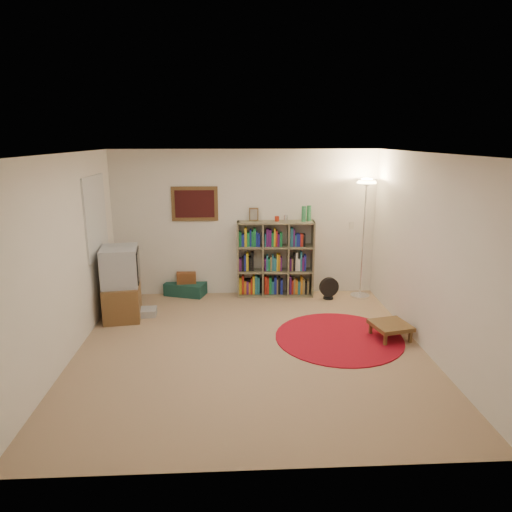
{
  "coord_description": "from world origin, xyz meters",
  "views": [
    {
      "loc": [
        -0.21,
        -5.46,
        2.68
      ],
      "look_at": [
        0.1,
        0.6,
        1.1
      ],
      "focal_mm": 32.0,
      "sensor_mm": 36.0,
      "label": 1
    }
  ],
  "objects_px": {
    "floor_lamp": "(366,199)",
    "suitcase": "(187,288)",
    "tv_stand": "(122,284)",
    "floor_fan": "(329,288)",
    "side_table": "(391,326)",
    "bookshelf": "(274,259)"
  },
  "relations": [
    {
      "from": "suitcase",
      "to": "floor_fan",
      "type": "bearing_deg",
      "value": 9.24
    },
    {
      "from": "bookshelf",
      "to": "tv_stand",
      "type": "height_order",
      "value": "bookshelf"
    },
    {
      "from": "suitcase",
      "to": "tv_stand",
      "type": "bearing_deg",
      "value": -112.5
    },
    {
      "from": "floor_fan",
      "to": "side_table",
      "type": "distance_m",
      "value": 1.7
    },
    {
      "from": "suitcase",
      "to": "floor_lamp",
      "type": "bearing_deg",
      "value": 12.62
    },
    {
      "from": "tv_stand",
      "to": "side_table",
      "type": "height_order",
      "value": "tv_stand"
    },
    {
      "from": "tv_stand",
      "to": "suitcase",
      "type": "height_order",
      "value": "tv_stand"
    },
    {
      "from": "floor_lamp",
      "to": "suitcase",
      "type": "bearing_deg",
      "value": 174.4
    },
    {
      "from": "floor_lamp",
      "to": "bookshelf",
      "type": "bearing_deg",
      "value": 172.06
    },
    {
      "from": "bookshelf",
      "to": "tv_stand",
      "type": "distance_m",
      "value": 2.58
    },
    {
      "from": "suitcase",
      "to": "side_table",
      "type": "distance_m",
      "value": 3.58
    },
    {
      "from": "floor_fan",
      "to": "side_table",
      "type": "xyz_separation_m",
      "value": [
        0.52,
        -1.62,
        -0.01
      ]
    },
    {
      "from": "tv_stand",
      "to": "floor_lamp",
      "type": "bearing_deg",
      "value": 2.13
    },
    {
      "from": "bookshelf",
      "to": "suitcase",
      "type": "xyz_separation_m",
      "value": [
        -1.54,
        0.09,
        -0.52
      ]
    },
    {
      "from": "floor_fan",
      "to": "side_table",
      "type": "height_order",
      "value": "floor_fan"
    },
    {
      "from": "bookshelf",
      "to": "suitcase",
      "type": "bearing_deg",
      "value": 179.62
    },
    {
      "from": "tv_stand",
      "to": "floor_fan",
      "type": "bearing_deg",
      "value": 2.35
    },
    {
      "from": "tv_stand",
      "to": "side_table",
      "type": "xyz_separation_m",
      "value": [
        3.84,
        -0.99,
        -0.35
      ]
    },
    {
      "from": "floor_fan",
      "to": "suitcase",
      "type": "relative_size",
      "value": 0.49
    },
    {
      "from": "side_table",
      "to": "bookshelf",
      "type": "bearing_deg",
      "value": 126.76
    },
    {
      "from": "floor_fan",
      "to": "tv_stand",
      "type": "bearing_deg",
      "value": -178.54
    },
    {
      "from": "bookshelf",
      "to": "floor_lamp",
      "type": "height_order",
      "value": "floor_lamp"
    }
  ]
}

